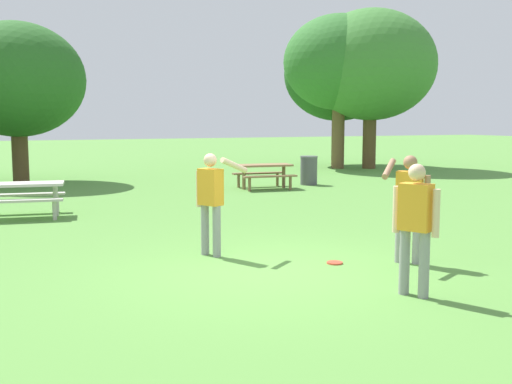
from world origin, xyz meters
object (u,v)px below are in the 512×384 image
(person_bystander, at_px, (409,200))
(tree_back_left, at_px, (338,75))
(picnic_table_near, at_px, (24,192))
(tree_slender_mid, at_px, (339,63))
(person_thrower, at_px, (415,221))
(tree_far_right, at_px, (17,80))
(person_catcher, at_px, (211,196))
(frisbee, at_px, (335,263))
(trash_can_further_along, at_px, (309,170))
(tree_back_right, at_px, (371,65))
(picnic_table_far, at_px, (264,171))

(person_bystander, distance_m, tree_back_left, 20.26)
(picnic_table_near, bearing_deg, tree_slender_mid, 33.19)
(person_thrower, height_order, person_bystander, same)
(tree_far_right, distance_m, tree_slender_mid, 13.37)
(person_catcher, xyz_separation_m, frisbee, (1.51, -1.29, -0.95))
(person_thrower, bearing_deg, frisbee, 89.68)
(trash_can_further_along, bearing_deg, picnic_table_near, -159.52)
(tree_back_left, bearing_deg, tree_back_right, -80.99)
(person_bystander, xyz_separation_m, tree_far_right, (-4.62, 15.13, 2.53))
(tree_slender_mid, bearing_deg, person_catcher, -128.02)
(person_bystander, height_order, picnic_table_far, person_bystander)
(tree_back_left, bearing_deg, tree_slender_mid, -120.85)
(tree_far_right, distance_m, tree_back_left, 14.42)
(tree_slender_mid, bearing_deg, tree_back_left, 59.15)
(picnic_table_far, distance_m, tree_back_right, 10.15)
(tree_back_right, bearing_deg, person_thrower, -122.96)
(frisbee, distance_m, tree_back_right, 19.10)
(picnic_table_near, distance_m, tree_far_right, 8.56)
(tree_back_right, bearing_deg, tree_back_left, 99.01)
(frisbee, bearing_deg, tree_slender_mid, 58.18)
(person_thrower, bearing_deg, tree_far_right, 102.21)
(person_bystander, distance_m, tree_far_right, 16.02)
(trash_can_further_along, bearing_deg, person_catcher, -127.13)
(person_thrower, distance_m, frisbee, 2.09)
(frisbee, height_order, picnic_table_far, picnic_table_far)
(picnic_table_near, relative_size, tree_back_right, 0.27)
(person_catcher, bearing_deg, frisbee, -40.38)
(person_catcher, bearing_deg, person_thrower, -64.53)
(person_thrower, distance_m, tree_back_right, 20.43)
(person_thrower, xyz_separation_m, person_catcher, (-1.50, 3.16, 0.02))
(person_catcher, distance_m, tree_back_left, 20.21)
(frisbee, xyz_separation_m, picnic_table_far, (3.28, 9.62, 0.55))
(person_thrower, relative_size, tree_slender_mid, 0.24)
(picnic_table_far, relative_size, tree_far_right, 0.34)
(frisbee, height_order, trash_can_further_along, trash_can_further_along)
(tree_far_right, height_order, tree_slender_mid, tree_slender_mid)
(person_catcher, relative_size, picnic_table_far, 0.89)
(tree_far_right, bearing_deg, person_catcher, -81.17)
(person_thrower, distance_m, person_bystander, 1.78)
(frisbee, distance_m, picnic_table_near, 7.79)
(person_catcher, height_order, picnic_table_far, person_catcher)
(person_bystander, xyz_separation_m, tree_slender_mid, (8.67, 16.04, 3.66))
(person_bystander, distance_m, trash_can_further_along, 11.30)
(frisbee, relative_size, tree_far_right, 0.04)
(frisbee, distance_m, tree_far_right, 15.53)
(frisbee, bearing_deg, person_thrower, -90.32)
(tree_slender_mid, xyz_separation_m, tree_back_right, (1.24, -0.61, -0.11))
(picnic_table_far, height_order, tree_far_right, tree_far_right)
(picnic_table_near, height_order, tree_slender_mid, tree_slender_mid)
(trash_can_further_along, bearing_deg, tree_far_right, 152.15)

